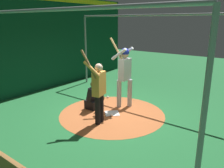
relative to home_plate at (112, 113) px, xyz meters
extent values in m
plane|color=#216633|center=(0.00, 0.00, -0.01)|extent=(27.28, 27.28, 0.00)
cylinder|color=#B76033|center=(0.00, 0.00, -0.01)|extent=(3.21, 3.21, 0.01)
cube|color=white|center=(0.00, 0.00, 0.00)|extent=(0.59, 0.59, 0.01)
cylinder|color=#B3B3B7|center=(0.08, 0.87, 0.45)|extent=(0.15, 0.15, 0.92)
cylinder|color=#B3B3B7|center=(-0.16, 0.60, 0.45)|extent=(0.15, 0.15, 0.92)
cube|color=silver|center=(-0.04, 0.73, 1.25)|extent=(0.22, 0.44, 0.69)
cylinder|color=silver|center=(-0.14, 0.93, 1.75)|extent=(0.55, 0.09, 0.43)
cylinder|color=silver|center=(-0.14, 0.54, 1.75)|extent=(0.55, 0.09, 0.43)
sphere|color=tan|center=(-0.04, 0.73, 1.74)|extent=(0.24, 0.24, 0.24)
sphere|color=navy|center=(-0.04, 0.73, 1.80)|extent=(0.27, 0.27, 0.27)
cylinder|color=tan|center=(-0.26, 0.60, 1.88)|extent=(0.54, 0.06, 0.73)
cube|color=black|center=(-0.77, -0.02, 0.13)|extent=(0.40, 0.40, 0.29)
cube|color=black|center=(-0.73, -0.02, 0.49)|extent=(0.30, 0.40, 0.47)
sphere|color=brown|center=(-0.71, -0.02, 0.81)|extent=(0.22, 0.22, 0.22)
cube|color=gray|center=(-0.61, -0.02, 0.81)|extent=(0.03, 0.19, 0.19)
ellipsoid|color=brown|center=(-0.45, 0.04, 0.38)|extent=(0.12, 0.28, 0.22)
cylinder|color=black|center=(0.08, -0.61, 0.40)|extent=(0.15, 0.15, 0.81)
cylinder|color=black|center=(0.12, -0.81, 0.40)|extent=(0.15, 0.15, 0.81)
cube|color=gold|center=(0.10, -0.71, 1.12)|extent=(0.30, 0.46, 0.64)
cylinder|color=gold|center=(0.06, -0.51, 1.18)|extent=(0.09, 0.09, 0.54)
cylinder|color=gold|center=(0.04, -0.93, 1.56)|extent=(0.48, 0.19, 0.42)
sphere|color=beige|center=(0.10, -0.71, 1.56)|extent=(0.21, 0.21, 0.21)
cylinder|color=olive|center=(-0.04, -0.94, 1.67)|extent=(0.46, 0.15, 0.74)
cube|color=#0C3D26|center=(-3.92, 0.00, 1.88)|extent=(0.20, 11.28, 3.78)
cylinder|color=gray|center=(3.20, -2.28, 1.47)|extent=(0.08, 0.08, 2.96)
cylinder|color=gray|center=(-3.20, 2.28, 1.47)|extent=(0.08, 0.08, 2.96)
cylinder|color=gray|center=(0.00, -2.28, 2.94)|extent=(6.40, 0.07, 0.07)
cylinder|color=gray|center=(0.00, 2.28, 2.94)|extent=(6.40, 0.07, 0.07)
cube|color=olive|center=(0.49, -3.63, 0.41)|extent=(1.69, 0.36, 0.05)
sphere|color=white|center=(-0.58, 0.02, 0.03)|extent=(0.07, 0.07, 0.07)
sphere|color=white|center=(0.12, -0.18, 0.03)|extent=(0.07, 0.07, 0.07)
sphere|color=white|center=(-1.00, 1.07, 0.03)|extent=(0.07, 0.07, 0.07)
camera|label=1|loc=(3.86, -5.13, 2.74)|focal=36.07mm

